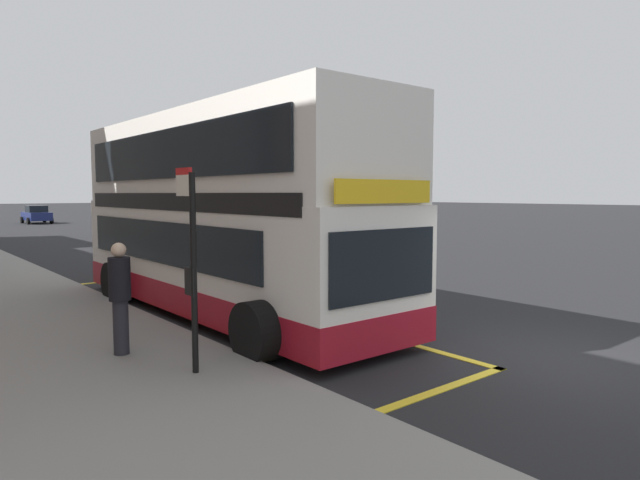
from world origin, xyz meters
The scene contains 8 objects.
ground_plane centered at (0.00, 32.00, 0.00)m, with size 260.00×260.00×0.00m, color black.
double_decker_bus centered at (-2.46, 6.65, 2.06)m, with size 3.27×10.15×4.40m.
bus_bay_markings centered at (-2.54, 6.57, 0.01)m, with size 2.93×12.51×0.01m.
bus_stop_sign centered at (-5.02, 2.90, 1.83)m, with size 0.09×0.51×2.91m.
parked_car_navy_across centered at (3.06, 50.27, 0.80)m, with size 2.09×4.20×1.62m.
parked_car_grey_far centered at (4.61, 30.84, 0.80)m, with size 2.09×4.20×1.62m.
parked_car_silver_distant centered at (4.61, 17.63, 0.80)m, with size 2.09×4.20×1.62m.
pedestrian_waiting_near_sign centered at (-5.51, 4.40, 1.11)m, with size 0.34×0.34×1.78m.
Camera 1 is at (-8.49, -4.22, 2.69)m, focal length 30.82 mm.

